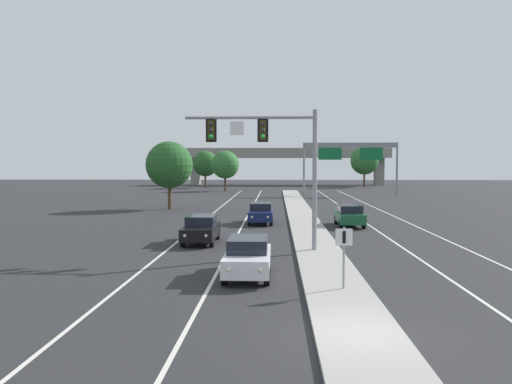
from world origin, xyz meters
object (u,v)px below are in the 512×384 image
at_px(car_receding_green, 349,215).
at_px(tree_far_left_a, 205,164).
at_px(car_oncoming_white, 248,257).
at_px(overhead_signal_mast, 273,150).
at_px(car_oncoming_black, 201,229).
at_px(car_oncoming_navy, 261,213).
at_px(tree_far_left_c, 225,165).
at_px(tree_far_right_b, 364,161).
at_px(median_sign_post, 344,249).
at_px(highway_sign_gantry, 351,152).
at_px(tree_far_left_b, 169,165).

height_order(car_receding_green, tree_far_left_a, tree_far_left_a).
xyz_separation_m(car_oncoming_white, car_receding_green, (6.49, 17.37, 0.00)).
xyz_separation_m(overhead_signal_mast, car_receding_green, (5.51, 11.44, -4.49)).
distance_m(car_oncoming_black, tree_far_left_a, 67.79).
relative_size(car_oncoming_navy, tree_far_left_c, 0.68).
relative_size(tree_far_left_c, tree_far_right_b, 0.86).
distance_m(median_sign_post, car_oncoming_black, 13.41).
bearing_deg(median_sign_post, tree_far_left_a, 101.12).
bearing_deg(car_oncoming_navy, median_sign_post, -80.55).
height_order(highway_sign_gantry, tree_far_right_b, tree_far_right_b).
distance_m(highway_sign_gantry, tree_far_right_b, 27.41).
bearing_deg(tree_far_left_b, tree_far_left_a, 93.07).
bearing_deg(tree_far_left_c, car_receding_green, -74.01).
xyz_separation_m(median_sign_post, car_oncoming_navy, (-3.58, 21.49, -0.77)).
relative_size(car_oncoming_navy, tree_far_left_a, 0.66).
xyz_separation_m(median_sign_post, car_oncoming_white, (-3.56, 2.57, -0.77)).
distance_m(overhead_signal_mast, tree_far_left_b, 27.34).
xyz_separation_m(median_sign_post, tree_far_left_b, (-13.05, 33.74, 2.84)).
bearing_deg(car_oncoming_white, overhead_signal_mast, 80.59).
relative_size(median_sign_post, tree_far_left_a, 0.32).
bearing_deg(car_receding_green, tree_far_left_c, 105.99).
distance_m(overhead_signal_mast, tree_far_left_c, 59.77).
xyz_separation_m(overhead_signal_mast, car_oncoming_white, (-0.98, -5.93, -4.49)).
bearing_deg(tree_far_left_c, median_sign_post, -80.97).
bearing_deg(tree_far_left_c, overhead_signal_mast, -82.13).
xyz_separation_m(overhead_signal_mast, tree_far_left_c, (-8.18, 59.20, -1.01)).
height_order(median_sign_post, tree_far_left_b, tree_far_left_b).
relative_size(car_oncoming_black, tree_far_right_b, 0.58).
xyz_separation_m(car_receding_green, tree_far_right_b, (11.40, 62.96, 4.20)).
distance_m(median_sign_post, highway_sign_gantry, 57.01).
distance_m(median_sign_post, tree_far_left_b, 36.29).
relative_size(median_sign_post, tree_far_right_b, 0.29).
relative_size(highway_sign_gantry, tree_far_left_c, 2.01).
bearing_deg(highway_sign_gantry, car_oncoming_black, -108.26).
height_order(median_sign_post, car_oncoming_white, median_sign_post).
distance_m(car_oncoming_navy, tree_far_left_b, 15.90).
xyz_separation_m(tree_far_left_c, tree_far_left_b, (-2.30, -33.97, 0.12)).
bearing_deg(highway_sign_gantry, tree_far_left_a, 136.29).
bearing_deg(overhead_signal_mast, car_receding_green, 64.27).
height_order(car_oncoming_white, car_oncoming_black, same).
height_order(car_oncoming_navy, tree_far_left_c, tree_far_left_c).
xyz_separation_m(car_oncoming_navy, tree_far_left_b, (-9.48, 12.25, 3.60)).
bearing_deg(car_oncoming_white, tree_far_left_b, 106.94).
relative_size(median_sign_post, car_oncoming_navy, 0.49).
relative_size(tree_far_left_a, tree_far_left_b, 1.01).
relative_size(car_oncoming_white, tree_far_left_c, 0.68).
bearing_deg(tree_far_left_c, car_oncoming_navy, -81.17).
relative_size(median_sign_post, tree_far_left_c, 0.33).
relative_size(tree_far_left_a, tree_far_right_b, 0.89).
xyz_separation_m(highway_sign_gantry, tree_far_left_b, (-21.05, -22.52, -1.74)).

